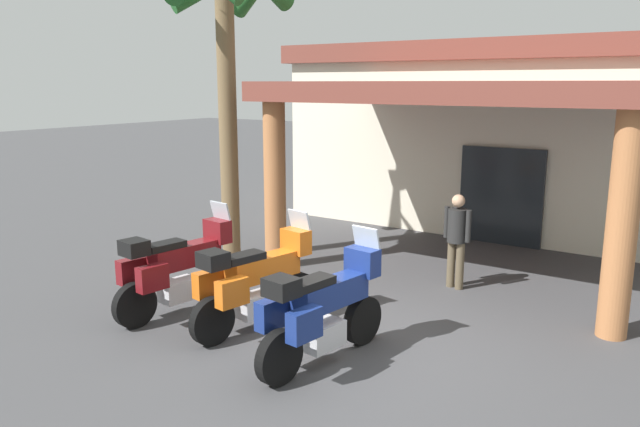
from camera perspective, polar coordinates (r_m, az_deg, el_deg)
ground_plane at (r=8.55m, az=3.41°, el=-11.75°), size 80.00×80.00×0.00m
motel_building at (r=16.05m, az=19.41°, el=7.05°), size 11.77×10.23×4.37m
motorcycle_maroon at (r=9.53m, az=-13.07°, el=-5.03°), size 0.83×2.20×1.61m
motorcycle_orange at (r=8.74m, az=-6.02°, el=-6.35°), size 0.91×2.19×1.61m
motorcycle_blue at (r=7.67m, az=0.23°, el=-8.94°), size 0.83×2.20×1.61m
pedestrian at (r=10.63m, az=12.55°, el=-1.93°), size 0.51×0.32×1.62m
palm_tree_roadside at (r=11.98m, az=-8.84°, el=15.74°), size 2.38×2.54×5.86m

